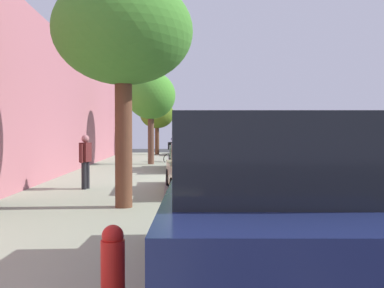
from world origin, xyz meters
The scene contains 17 objects.
ground centered at (0.00, 0.00, 0.00)m, with size 71.47×71.47×0.00m, color #353535.
sidewalk centered at (3.85, 0.00, 0.07)m, with size 4.13×44.67×0.15m, color #97A388.
curb_edge centered at (1.70, 0.00, 0.07)m, with size 0.16×44.67×0.15m, color gray.
lane_stripe_centre centered at (-2.71, -0.23, 0.00)m, with size 0.14×44.20×0.01m.
lane_stripe_bike_edge centered at (0.23, 0.00, 0.00)m, with size 0.12×44.67×0.01m, color white.
building_facade centered at (6.17, 0.00, 2.89)m, with size 0.50×44.67×5.78m, color #B0666F.
parked_sedan_silver_nearest centered at (0.50, -18.22, 0.75)m, with size 1.96×4.46×1.52m.
parked_suv_green_second centered at (0.67, -4.02, 1.03)m, with size 2.02×4.73×1.99m.
parked_sedan_tan_mid centered at (0.76, 3.23, 0.75)m, with size 2.00×4.48×1.52m.
parked_suv_dark_blue_far centered at (0.68, 11.19, 1.03)m, with size 2.16×4.79×1.99m.
bicycle_at_curb centered at (1.24, -9.35, 0.36)m, with size 1.56×0.80×0.73m.
cyclist_with_backpack centered at (1.47, -9.80, 0.98)m, with size 0.46×0.61×1.63m.
street_tree_near_cyclist centered at (2.66, -18.72, 3.36)m, with size 2.72×2.72×4.38m.
street_tree_mid_block centered at (2.66, -7.75, 3.89)m, with size 2.70×2.70×5.09m.
street_tree_far_end centered at (2.66, 6.12, 4.08)m, with size 3.15×3.15×5.18m.
pedestrian_on_phone centered at (4.17, 2.82, 1.07)m, with size 0.33×0.60×1.63m.
fire_hydrant centered at (2.13, 11.97, 0.57)m, with size 0.22×0.22×0.84m.
Camera 1 is at (1.61, 15.87, 1.81)m, focal length 40.03 mm.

